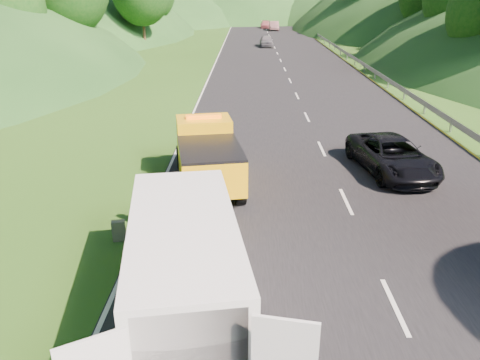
{
  "coord_description": "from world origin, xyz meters",
  "views": [
    {
      "loc": [
        -0.58,
        -11.32,
        7.09
      ],
      "look_at": [
        -0.8,
        2.85,
        1.3
      ],
      "focal_mm": 35.0,
      "sensor_mm": 36.0,
      "label": 1
    }
  ],
  "objects_px": {
    "passing_suv": "(390,172)",
    "woman": "(154,229)",
    "suitcase": "(119,231)",
    "tow_truck": "(207,154)",
    "white_van": "(184,261)",
    "child": "(216,258)"
  },
  "relations": [
    {
      "from": "passing_suv",
      "to": "woman",
      "type": "bearing_deg",
      "value": -159.42
    },
    {
      "from": "woman",
      "to": "suitcase",
      "type": "bearing_deg",
      "value": 134.19
    },
    {
      "from": "tow_truck",
      "to": "passing_suv",
      "type": "bearing_deg",
      "value": -0.21
    },
    {
      "from": "passing_suv",
      "to": "tow_truck",
      "type": "bearing_deg",
      "value": -179.02
    },
    {
      "from": "passing_suv",
      "to": "suitcase",
      "type": "bearing_deg",
      "value": -158.48
    },
    {
      "from": "suitcase",
      "to": "woman",
      "type": "bearing_deg",
      "value": 39.01
    },
    {
      "from": "woman",
      "to": "suitcase",
      "type": "height_order",
      "value": "woman"
    },
    {
      "from": "white_van",
      "to": "tow_truck",
      "type": "bearing_deg",
      "value": 81.65
    },
    {
      "from": "child",
      "to": "passing_suv",
      "type": "distance_m",
      "value": 9.67
    },
    {
      "from": "woman",
      "to": "child",
      "type": "bearing_deg",
      "value": -123.94
    },
    {
      "from": "tow_truck",
      "to": "passing_suv",
      "type": "xyz_separation_m",
      "value": [
        7.52,
        1.34,
        -1.22
      ]
    },
    {
      "from": "tow_truck",
      "to": "child",
      "type": "bearing_deg",
      "value": -93.3
    },
    {
      "from": "tow_truck",
      "to": "woman",
      "type": "height_order",
      "value": "tow_truck"
    },
    {
      "from": "tow_truck",
      "to": "child",
      "type": "height_order",
      "value": "tow_truck"
    },
    {
      "from": "woman",
      "to": "child",
      "type": "relative_size",
      "value": 1.82
    },
    {
      "from": "child",
      "to": "suitcase",
      "type": "bearing_deg",
      "value": -163.35
    },
    {
      "from": "tow_truck",
      "to": "woman",
      "type": "relative_size",
      "value": 3.7
    },
    {
      "from": "child",
      "to": "woman",
      "type": "bearing_deg",
      "value": 175.5
    },
    {
      "from": "suitcase",
      "to": "passing_suv",
      "type": "bearing_deg",
      "value": 30.65
    },
    {
      "from": "woman",
      "to": "suitcase",
      "type": "relative_size",
      "value": 2.56
    },
    {
      "from": "woman",
      "to": "passing_suv",
      "type": "distance_m",
      "value": 10.31
    },
    {
      "from": "child",
      "to": "passing_suv",
      "type": "xyz_separation_m",
      "value": [
        6.85,
        6.82,
        0.0
      ]
    }
  ]
}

